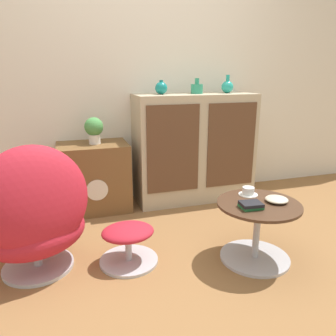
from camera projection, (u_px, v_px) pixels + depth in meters
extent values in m
plane|color=olive|center=(194.00, 270.00, 2.13)|extent=(12.00, 12.00, 0.00)
cube|color=silver|center=(139.00, 66.00, 3.11)|extent=(6.40, 0.06, 2.60)
cube|color=tan|center=(194.00, 148.00, 3.24)|extent=(1.16, 0.44, 1.04)
cube|color=brown|center=(173.00, 149.00, 2.93)|extent=(0.49, 0.01, 0.79)
cube|color=brown|center=(231.00, 145.00, 3.10)|extent=(0.49, 0.01, 0.79)
cube|color=brown|center=(94.00, 177.00, 3.01)|extent=(0.62, 0.44, 0.62)
cylinder|color=beige|center=(97.00, 190.00, 2.82)|extent=(0.19, 0.01, 0.19)
cylinder|color=#B7B7BC|center=(39.00, 266.00, 2.16)|extent=(0.45, 0.45, 0.02)
cylinder|color=#B7B7BC|center=(38.00, 258.00, 2.14)|extent=(0.06, 0.06, 0.09)
ellipsoid|color=#B21E2D|center=(34.00, 231.00, 2.08)|extent=(0.78, 0.72, 0.30)
ellipsoid|color=#B21E2D|center=(35.00, 199.00, 1.92)|extent=(0.74, 0.58, 0.68)
cylinder|color=#B7B7BC|center=(129.00, 260.00, 2.22)|extent=(0.39, 0.39, 0.02)
cylinder|color=#B7B7BC|center=(128.00, 249.00, 2.20)|extent=(0.04, 0.04, 0.16)
ellipsoid|color=#B21E2D|center=(128.00, 232.00, 2.16)|extent=(0.35, 0.30, 0.09)
cylinder|color=#B7B7BC|center=(254.00, 257.00, 2.26)|extent=(0.47, 0.47, 0.02)
cylinder|color=#B7B7BC|center=(256.00, 231.00, 2.21)|extent=(0.04, 0.04, 0.38)
cylinder|color=#472D1E|center=(259.00, 204.00, 2.15)|extent=(0.55, 0.55, 0.02)
ellipsoid|color=#147A75|center=(161.00, 88.00, 2.98)|extent=(0.11, 0.11, 0.11)
cylinder|color=#147A75|center=(161.00, 81.00, 2.96)|extent=(0.03, 0.03, 0.02)
cylinder|color=#2D8E6B|center=(197.00, 89.00, 3.08)|extent=(0.11, 0.11, 0.09)
cylinder|color=#2D8E6B|center=(197.00, 81.00, 3.06)|extent=(0.04, 0.04, 0.05)
ellipsoid|color=teal|center=(227.00, 87.00, 3.17)|extent=(0.12, 0.12, 0.12)
cylinder|color=teal|center=(228.00, 78.00, 3.15)|extent=(0.03, 0.03, 0.06)
cylinder|color=silver|center=(95.00, 139.00, 2.92)|extent=(0.10, 0.10, 0.08)
sphere|color=#478E47|center=(94.00, 127.00, 2.89)|extent=(0.17, 0.17, 0.17)
cylinder|color=white|center=(248.00, 194.00, 2.29)|extent=(0.13, 0.13, 0.01)
cylinder|color=white|center=(248.00, 191.00, 2.28)|extent=(0.08, 0.08, 0.06)
cube|color=#237038|center=(251.00, 206.00, 2.07)|extent=(0.14, 0.11, 0.02)
cube|color=black|center=(251.00, 204.00, 2.06)|extent=(0.14, 0.12, 0.02)
ellipsoid|color=beige|center=(277.00, 199.00, 2.16)|extent=(0.15, 0.15, 0.04)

